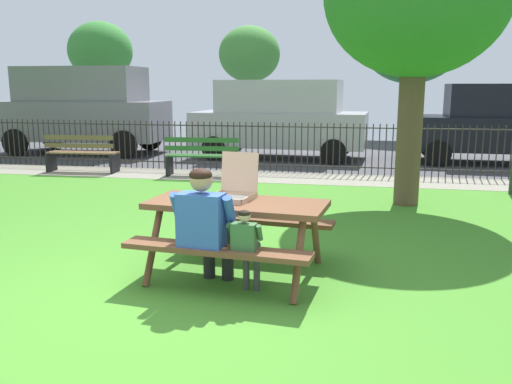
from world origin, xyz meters
name	(u,v)px	position (x,y,z in m)	size (l,w,h in m)	color
ground	(208,246)	(0.00, 1.76, -0.01)	(28.00, 11.52, 0.02)	#458929
cobblestone_walkway	(274,178)	(0.00, 6.82, 0.00)	(28.00, 1.40, 0.01)	gray
street_asphalt	(299,152)	(0.00, 11.43, -0.01)	(28.00, 7.82, 0.01)	#424247
picnic_table_foreground	(237,218)	(0.57, 0.85, 0.60)	(1.94, 1.66, 0.79)	brown
pizza_box_open	(235,188)	(0.52, 1.00, 0.88)	(0.49, 0.53, 0.47)	tan
pizza_slice_on_table	(192,199)	(0.11, 0.83, 0.78)	(0.26, 0.24, 0.02)	#E4CB5A
adult_at_table	(205,223)	(0.39, 0.37, 0.66)	(0.63, 0.62, 1.19)	black
child_at_table	(246,243)	(0.79, 0.30, 0.51)	(0.33, 0.33, 0.83)	#414141
iron_fence_streetside	(280,147)	(0.00, 7.52, 0.57)	(23.64, 0.03, 1.12)	#2D2823
park_bench_left	(82,154)	(-4.39, 6.68, 0.42)	(1.62, 0.56, 0.85)	brown
park_bench_center	(203,157)	(-1.54, 6.68, 0.42)	(1.62, 0.56, 0.85)	#2C5E29
parked_car_far_left	(83,108)	(-6.10, 9.97, 1.31)	(4.76, 2.20, 2.46)	gray
parked_car_left	(280,117)	(-0.38, 9.97, 1.10)	(4.70, 2.17, 2.08)	#B9B2B7
parked_car_center	(492,123)	(4.99, 9.97, 1.01)	(3.95, 1.93, 1.98)	black
far_tree_left	(100,52)	(-9.08, 17.04, 3.31)	(2.66, 2.66, 4.58)	brown
far_tree_midleft	(249,56)	(-2.68, 17.04, 3.10)	(2.43, 2.43, 4.27)	brown
far_tree_center	(413,36)	(3.54, 17.04, 3.78)	(3.95, 3.95, 5.57)	brown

